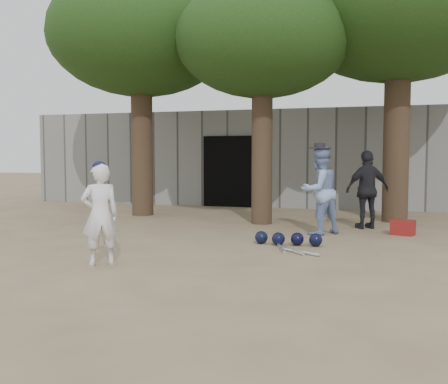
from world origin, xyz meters
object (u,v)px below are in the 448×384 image
(boy_player, at_px, (100,215))
(spectator_dark, at_px, (367,190))
(spectator_blue, at_px, (319,191))
(red_bag, at_px, (403,227))

(boy_player, distance_m, spectator_dark, 6.08)
(boy_player, bearing_deg, spectator_dark, -165.06)
(spectator_blue, xyz_separation_m, spectator_dark, (0.93, 1.10, -0.03))
(spectator_blue, xyz_separation_m, red_bag, (1.62, 0.37, -0.73))
(spectator_dark, bearing_deg, red_bag, 103.41)
(spectator_blue, bearing_deg, spectator_dark, -175.03)
(spectator_blue, bearing_deg, boy_player, 9.07)
(boy_player, xyz_separation_m, spectator_dark, (3.67, 4.85, 0.12))
(boy_player, relative_size, red_bag, 3.46)
(boy_player, height_order, spectator_blue, spectator_blue)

